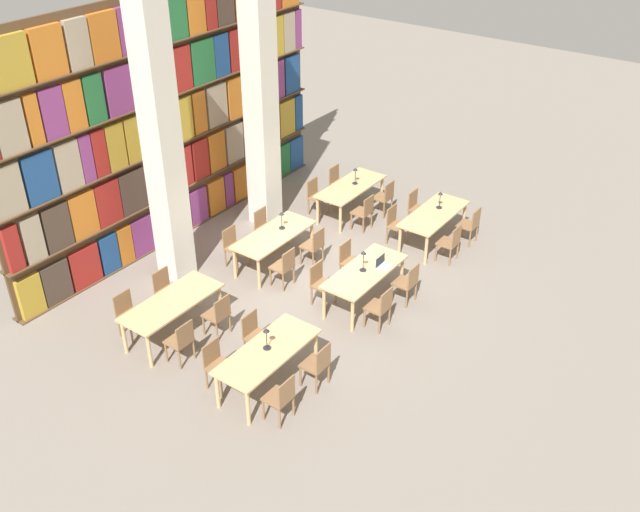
{
  "coord_description": "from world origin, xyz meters",
  "views": [
    {
      "loc": [
        -10.07,
        -7.43,
        8.48
      ],
      "look_at": [
        0.0,
        -0.12,
        0.69
      ],
      "focal_mm": 40.0,
      "sensor_mm": 36.0,
      "label": 1
    }
  ],
  "objects_px": {
    "pillar_center": "(261,102)",
    "reading_table_0": "(268,354)",
    "chair_13": "(128,313)",
    "reading_table_5": "(351,189)",
    "chair_3": "(255,334)",
    "chair_7": "(350,260)",
    "chair_11": "(417,207)",
    "chair_16": "(284,266)",
    "chair_23": "(338,182)",
    "chair_4": "(380,307)",
    "chair_15": "(166,289)",
    "desk_lamp_2": "(440,197)",
    "chair_6": "(407,282)",
    "desk_lamp_0": "(266,335)",
    "chair_5": "(321,282)",
    "chair_20": "(364,211)",
    "reading_table_2": "(434,216)",
    "chair_21": "(316,195)",
    "chair_17": "(234,246)",
    "chair_18": "(314,245)",
    "chair_1": "(217,364)",
    "reading_table_4": "(274,237)",
    "desk_lamp_1": "(363,257)",
    "chair_9": "(396,224)",
    "chair_19": "(265,226)",
    "chair_10": "(470,224)",
    "chair_14": "(218,314)",
    "reading_table_3": "(172,305)",
    "laptop": "(383,265)",
    "reading_table_1": "(365,274)",
    "chair_12": "(181,340)",
    "desk_lamp_4": "(355,173)",
    "chair_2": "(318,364)",
    "pillar_left": "(162,144)",
    "chair_22": "(385,197)"
  },
  "relations": [
    {
      "from": "chair_11",
      "to": "chair_16",
      "type": "bearing_deg",
      "value": -13.79
    },
    {
      "from": "chair_23",
      "to": "chair_4",
      "type": "bearing_deg",
      "value": 43.37
    },
    {
      "from": "reading_table_2",
      "to": "chair_13",
      "type": "xyz_separation_m",
      "value": [
        -6.39,
        3.01,
        -0.2
      ]
    },
    {
      "from": "reading_table_0",
      "to": "laptop",
      "type": "distance_m",
      "value": 3.38
    },
    {
      "from": "chair_3",
      "to": "chair_23",
      "type": "height_order",
      "value": "same"
    },
    {
      "from": "chair_1",
      "to": "chair_10",
      "type": "xyz_separation_m",
      "value": [
        6.95,
        -1.36,
        0.0
      ]
    },
    {
      "from": "chair_15",
      "to": "chair_1",
      "type": "bearing_deg",
      "value": 65.81
    },
    {
      "from": "chair_5",
      "to": "desk_lamp_4",
      "type": "xyz_separation_m",
      "value": [
        3.62,
        1.6,
        0.57
      ]
    },
    {
      "from": "chair_19",
      "to": "chair_22",
      "type": "xyz_separation_m",
      "value": [
        2.85,
        -1.44,
        0.0
      ]
    },
    {
      "from": "chair_19",
      "to": "chair_20",
      "type": "distance_m",
      "value": 2.4
    },
    {
      "from": "pillar_center",
      "to": "chair_15",
      "type": "height_order",
      "value": "pillar_center"
    },
    {
      "from": "chair_12",
      "to": "chair_14",
      "type": "distance_m",
      "value": 0.97
    },
    {
      "from": "reading_table_2",
      "to": "chair_4",
      "type": "bearing_deg",
      "value": -168.17
    },
    {
      "from": "chair_12",
      "to": "chair_7",
      "type": "bearing_deg",
      "value": -13.31
    },
    {
      "from": "reading_table_2",
      "to": "chair_21",
      "type": "distance_m",
      "value": 3.03
    },
    {
      "from": "chair_3",
      "to": "chair_7",
      "type": "distance_m",
      "value": 3.07
    },
    {
      "from": "chair_13",
      "to": "chair_22",
      "type": "height_order",
      "value": "same"
    },
    {
      "from": "chair_23",
      "to": "chair_2",
      "type": "bearing_deg",
      "value": 31.96
    },
    {
      "from": "chair_5",
      "to": "reading_table_3",
      "type": "distance_m",
      "value": 2.97
    },
    {
      "from": "desk_lamp_2",
      "to": "chair_6",
      "type": "bearing_deg",
      "value": -164.52
    },
    {
      "from": "chair_1",
      "to": "chair_16",
      "type": "relative_size",
      "value": 1.0
    },
    {
      "from": "chair_2",
      "to": "chair_12",
      "type": "bearing_deg",
      "value": 111.19
    },
    {
      "from": "chair_13",
      "to": "desk_lamp_4",
      "type": "xyz_separation_m",
      "value": [
        6.58,
        -0.73,
        0.57
      ]
    },
    {
      "from": "reading_table_3",
      "to": "chair_14",
      "type": "distance_m",
      "value": 0.87
    },
    {
      "from": "reading_table_3",
      "to": "chair_11",
      "type": "bearing_deg",
      "value": -14.18
    },
    {
      "from": "desk_lamp_0",
      "to": "chair_19",
      "type": "relative_size",
      "value": 0.48
    },
    {
      "from": "chair_1",
      "to": "chair_20",
      "type": "distance_m",
      "value": 6.12
    },
    {
      "from": "reading_table_0",
      "to": "chair_13",
      "type": "distance_m",
      "value": 3.08
    },
    {
      "from": "reading_table_1",
      "to": "chair_15",
      "type": "distance_m",
      "value": 3.93
    },
    {
      "from": "chair_10",
      "to": "chair_12",
      "type": "distance_m",
      "value": 7.24
    },
    {
      "from": "reading_table_4",
      "to": "reading_table_2",
      "type": "bearing_deg",
      "value": -39.29
    },
    {
      "from": "chair_5",
      "to": "chair_23",
      "type": "distance_m",
      "value": 4.57
    },
    {
      "from": "chair_11",
      "to": "chair_16",
      "type": "distance_m",
      "value": 3.99
    },
    {
      "from": "chair_6",
      "to": "chair_19",
      "type": "xyz_separation_m",
      "value": [
        0.06,
        3.76,
        0.0
      ]
    },
    {
      "from": "pillar_left",
      "to": "chair_21",
      "type": "distance_m",
      "value": 4.76
    },
    {
      "from": "chair_11",
      "to": "chair_23",
      "type": "relative_size",
      "value": 1.0
    },
    {
      "from": "desk_lamp_2",
      "to": "chair_10",
      "type": "bearing_deg",
      "value": -74.6
    },
    {
      "from": "chair_21",
      "to": "chair_23",
      "type": "height_order",
      "value": "same"
    },
    {
      "from": "chair_6",
      "to": "chair_20",
      "type": "distance_m",
      "value": 3.06
    },
    {
      "from": "chair_17",
      "to": "chair_18",
      "type": "relative_size",
      "value": 1.0
    },
    {
      "from": "chair_5",
      "to": "chair_14",
      "type": "xyz_separation_m",
      "value": [
        -1.99,
        0.94,
        0.0
      ]
    },
    {
      "from": "chair_23",
      "to": "chair_5",
      "type": "bearing_deg",
      "value": 30.57
    },
    {
      "from": "chair_6",
      "to": "chair_17",
      "type": "xyz_separation_m",
      "value": [
        -0.98,
        3.76,
        0.0
      ]
    },
    {
      "from": "pillar_center",
      "to": "reading_table_0",
      "type": "xyz_separation_m",
      "value": [
        -4.53,
        -3.83,
        -2.32
      ]
    },
    {
      "from": "desk_lamp_0",
      "to": "chair_23",
      "type": "height_order",
      "value": "desk_lamp_0"
    },
    {
      "from": "chair_1",
      "to": "reading_table_3",
      "type": "xyz_separation_m",
      "value": [
        0.57,
        1.65,
        0.2
      ]
    },
    {
      "from": "chair_13",
      "to": "reading_table_5",
      "type": "distance_m",
      "value": 6.47
    },
    {
      "from": "desk_lamp_1",
      "to": "chair_9",
      "type": "height_order",
      "value": "desk_lamp_1"
    },
    {
      "from": "chair_21",
      "to": "chair_11",
      "type": "bearing_deg",
      "value": 111.48
    },
    {
      "from": "reading_table_3",
      "to": "chair_15",
      "type": "xyz_separation_m",
      "value": [
        0.49,
        0.7,
        -0.2
      ]
    }
  ]
}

